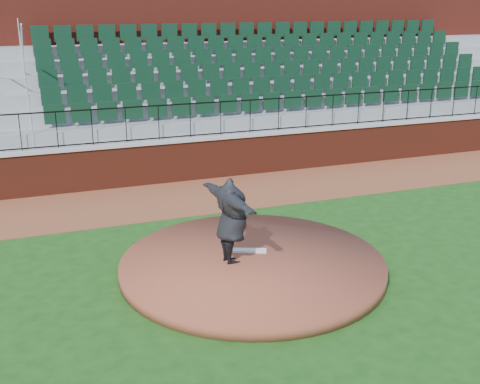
# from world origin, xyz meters

# --- Properties ---
(ground) EXTENTS (90.00, 90.00, 0.00)m
(ground) POSITION_xyz_m (0.00, 0.00, 0.00)
(ground) COLOR #194714
(ground) RESTS_ON ground
(warning_track) EXTENTS (34.00, 3.20, 0.01)m
(warning_track) POSITION_xyz_m (0.00, 5.40, 0.01)
(warning_track) COLOR brown
(warning_track) RESTS_ON ground
(field_wall) EXTENTS (34.00, 0.35, 1.20)m
(field_wall) POSITION_xyz_m (0.00, 7.00, 0.60)
(field_wall) COLOR maroon
(field_wall) RESTS_ON ground
(wall_cap) EXTENTS (34.00, 0.45, 0.10)m
(wall_cap) POSITION_xyz_m (0.00, 7.00, 1.25)
(wall_cap) COLOR #B7B7B7
(wall_cap) RESTS_ON field_wall
(wall_railing) EXTENTS (34.00, 0.05, 1.00)m
(wall_railing) POSITION_xyz_m (0.00, 7.00, 1.80)
(wall_railing) COLOR black
(wall_railing) RESTS_ON wall_cap
(seating_stands) EXTENTS (34.00, 5.10, 4.60)m
(seating_stands) POSITION_xyz_m (0.00, 9.72, 2.30)
(seating_stands) COLOR gray
(seating_stands) RESTS_ON ground
(concourse_wall) EXTENTS (34.00, 0.50, 5.50)m
(concourse_wall) POSITION_xyz_m (0.00, 12.52, 2.75)
(concourse_wall) COLOR maroon
(concourse_wall) RESTS_ON ground
(pitchers_mound) EXTENTS (5.30, 5.30, 0.25)m
(pitchers_mound) POSITION_xyz_m (-0.17, 0.32, 0.12)
(pitchers_mound) COLOR brown
(pitchers_mound) RESTS_ON ground
(pitching_rubber) EXTENTS (0.70, 0.42, 0.05)m
(pitching_rubber) POSITION_xyz_m (-0.07, 0.72, 0.27)
(pitching_rubber) COLOR white
(pitching_rubber) RESTS_ON pitchers_mound
(pitcher) EXTENTS (0.83, 2.19, 1.74)m
(pitcher) POSITION_xyz_m (-0.59, 0.38, 1.12)
(pitcher) COLOR black
(pitcher) RESTS_ON pitchers_mound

